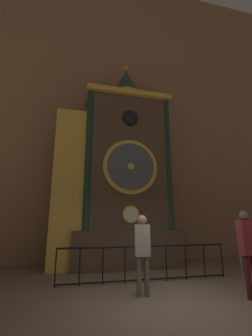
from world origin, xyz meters
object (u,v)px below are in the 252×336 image
(clock_tower, at_px, (117,175))
(visitor_far, at_px, (248,244))
(stanchion_post, at_px, (241,264))
(visitor_near, at_px, (142,246))

(clock_tower, relative_size, visitor_far, 4.60)
(visitor_far, bearing_deg, stanchion_post, 58.75)
(visitor_near, height_order, stanchion_post, visitor_near)
(visitor_near, relative_size, visitor_far, 0.95)
(clock_tower, xyz_separation_m, visitor_near, (-0.05, -3.34, -2.34))
(visitor_near, xyz_separation_m, stanchion_post, (3.39, 1.02, -0.70))
(clock_tower, xyz_separation_m, visitor_far, (2.14, -4.06, -2.28))
(visitor_far, relative_size, stanchion_post, 1.73)
(visitor_far, xyz_separation_m, stanchion_post, (1.20, 1.74, -0.76))
(clock_tower, xyz_separation_m, stanchion_post, (3.34, -2.32, -3.04))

